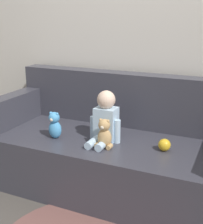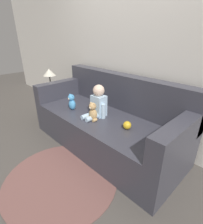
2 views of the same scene
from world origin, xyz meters
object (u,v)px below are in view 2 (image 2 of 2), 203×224
Objects in this scene: couch at (107,122)px; side_table at (50,83)px; teddy_bear_brown at (93,112)px; person_baby at (98,103)px; plush_toy_side at (72,102)px; toy_ball at (127,125)px.

side_table is (-1.35, -0.08, 0.32)m from couch.
person_baby is at bearing 111.69° from teddy_bear_brown.
plush_toy_side reaches higher than toy_ball.
toy_ball is at bearing -1.57° from side_table.
person_baby is at bearing -109.38° from couch.
couch is at bearing 91.44° from teddy_bear_brown.
plush_toy_side is (-0.40, -0.13, -0.06)m from person_baby.
plush_toy_side is 0.93m from side_table.
person_baby reaches higher than toy_ball.
teddy_bear_brown is at bearing -88.56° from couch.
teddy_bear_brown is at bearing -68.31° from person_baby.
plush_toy_side is at bearing -162.33° from person_baby.
person_baby reaches higher than teddy_bear_brown.
toy_ball is (0.44, 0.13, -0.06)m from teddy_bear_brown.
couch is 0.34m from person_baby.
plush_toy_side is (-0.44, -0.25, 0.25)m from couch.
plush_toy_side is at bearing -11.05° from side_table.
teddy_bear_brown is 1.37m from side_table.
person_baby is 0.51m from toy_ball.
couch is 5.20× the size of person_baby.
toy_ball is at bearing 16.41° from teddy_bear_brown.
couch is 1.39m from side_table.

